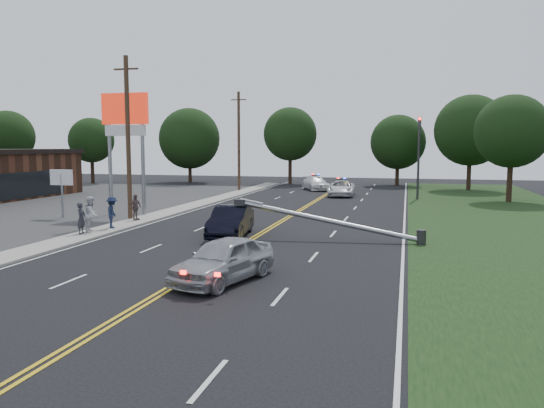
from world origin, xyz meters
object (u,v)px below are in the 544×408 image
(pylon_sign, at_px, (125,124))
(emergency_b, at_px, (316,183))
(utility_pole_far, at_px, (239,141))
(bystander_a, at_px, (81,218))
(utility_pole_mid, at_px, (128,138))
(emergency_a, at_px, (341,188))
(bystander_d, at_px, (135,207))
(bystander_b, at_px, (91,214))
(crashed_sedan, at_px, (231,221))
(bystander_c, at_px, (112,212))
(traffic_signal, at_px, (419,150))
(small_sign, at_px, (62,182))
(fallen_streetlight, at_px, (338,222))
(waiting_sedan, at_px, (224,260))

(pylon_sign, bearing_deg, emergency_b, 69.58)
(utility_pole_far, xyz_separation_m, bystander_a, (0.50, -27.83, -4.16))
(utility_pole_mid, relative_size, emergency_a, 1.98)
(utility_pole_far, bearing_deg, bystander_d, -88.23)
(emergency_a, height_order, bystander_b, bystander_b)
(bystander_a, xyz_separation_m, bystander_d, (0.20, 5.21, -0.01))
(utility_pole_far, height_order, emergency_a, utility_pole_far)
(utility_pole_far, bearing_deg, bystander_b, -88.60)
(crashed_sedan, distance_m, bystander_b, 7.37)
(utility_pole_mid, height_order, bystander_c, utility_pole_mid)
(traffic_signal, xyz_separation_m, bystander_a, (-17.00, -23.83, -3.28))
(bystander_d, bearing_deg, pylon_sign, 51.62)
(crashed_sedan, bearing_deg, bystander_d, 147.40)
(bystander_b, bearing_deg, bystander_d, -17.84)
(utility_pole_mid, bearing_deg, bystander_b, -82.66)
(small_sign, distance_m, fallen_streetlight, 18.68)
(bystander_d, bearing_deg, bystander_a, -167.89)
(utility_pole_mid, bearing_deg, emergency_b, 73.77)
(traffic_signal, relative_size, utility_pole_far, 0.70)
(utility_pole_far, xyz_separation_m, crashed_sedan, (7.95, -26.04, -4.30))
(crashed_sedan, bearing_deg, utility_pole_mid, 145.72)
(utility_pole_mid, distance_m, crashed_sedan, 9.90)
(bystander_b, bearing_deg, crashed_sedan, -98.56)
(crashed_sedan, height_order, waiting_sedan, crashed_sedan)
(small_sign, relative_size, crashed_sedan, 0.65)
(emergency_a, distance_m, bystander_c, 24.99)
(waiting_sedan, distance_m, bystander_a, 12.22)
(emergency_b, bearing_deg, waiting_sedan, -111.75)
(traffic_signal, distance_m, bystander_c, 27.47)
(bystander_c, bearing_deg, bystander_a, 144.91)
(small_sign, bearing_deg, bystander_a, -47.71)
(emergency_b, relative_size, bystander_a, 3.01)
(waiting_sedan, bearing_deg, pylon_sign, 144.81)
(utility_pole_mid, bearing_deg, emergency_a, 60.85)
(emergency_b, distance_m, bystander_a, 31.79)
(traffic_signal, distance_m, fallen_streetlight, 22.62)
(waiting_sedan, bearing_deg, small_sign, 156.30)
(waiting_sedan, bearing_deg, utility_pole_mid, 145.68)
(emergency_a, bearing_deg, pylon_sign, -128.63)
(crashed_sedan, distance_m, emergency_b, 29.26)
(emergency_a, bearing_deg, bystander_b, -116.14)
(bystander_b, height_order, bystander_c, bystander_b)
(utility_pole_far, xyz_separation_m, bystander_c, (1.01, -25.74, -4.10))
(bystander_c, bearing_deg, utility_pole_far, -19.15)
(utility_pole_far, xyz_separation_m, bystander_b, (0.67, -27.17, -4.03))
(traffic_signal, xyz_separation_m, emergency_b, (-10.16, 7.22, -3.50))
(bystander_a, bearing_deg, pylon_sign, 5.01)
(bystander_d, bearing_deg, fallen_streetlight, -90.65)
(traffic_signal, bearing_deg, bystander_d, -132.07)
(pylon_sign, relative_size, bystander_a, 4.98)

